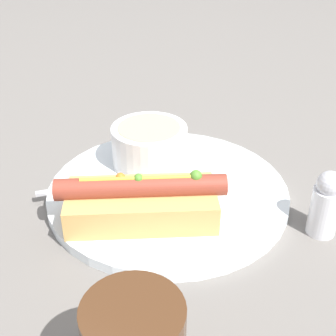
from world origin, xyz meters
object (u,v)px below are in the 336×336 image
soup_bowl (149,143)px  spoon (122,179)px  hot_dog (142,201)px  salt_shaker (326,205)px

soup_bowl → spoon: (-0.01, -0.06, -0.03)m
soup_bowl → hot_dog: bearing=-70.4°
soup_bowl → salt_shaker: salt_shaker is taller
hot_dog → soup_bowl: (-0.04, 0.11, 0.01)m
salt_shaker → soup_bowl: bearing=167.6°
soup_bowl → spoon: 0.06m
salt_shaker → spoon: bearing=-178.7°
hot_dog → spoon: (-0.05, 0.06, -0.02)m
hot_dog → soup_bowl: size_ratio=1.82×
spoon → salt_shaker: size_ratio=1.57×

